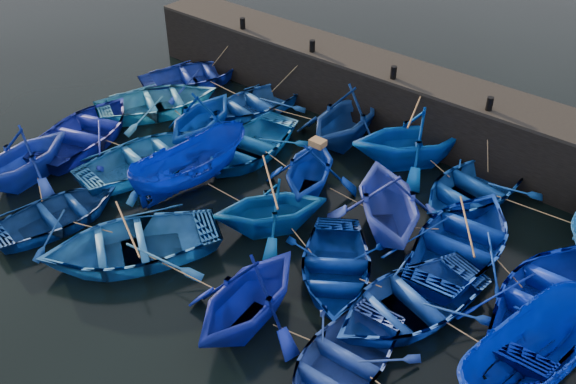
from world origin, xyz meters
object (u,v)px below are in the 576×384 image
Objects in this scene: boat_20 at (20,156)px; boat_8 at (248,144)px; boat_13 at (86,130)px; boat_0 at (194,75)px; wooden_crate at (318,143)px.

boat_8 is at bearing 43.67° from boat_20.
boat_20 is at bearing 81.68° from boat_13.
boat_13 is at bearing 91.61° from boat_20.
boat_8 is at bearing -179.96° from boat_0.
boat_0 is 10.46m from wooden_crate.
boat_20 is 8.10× the size of wooden_crate.
boat_20 is at bearing -144.63° from wooden_crate.
boat_0 is 6.82m from boat_8.
wooden_crate is at bearing -12.41° from boat_8.
boat_8 is 0.91× the size of boat_13.
boat_8 is at bearing -167.12° from boat_13.
wooden_crate is (9.33, 3.09, 1.61)m from boat_13.
wooden_crate is (9.79, -3.28, 1.67)m from boat_0.
boat_8 is 8.37m from boat_20.
boat_20 reaches higher than boat_8.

